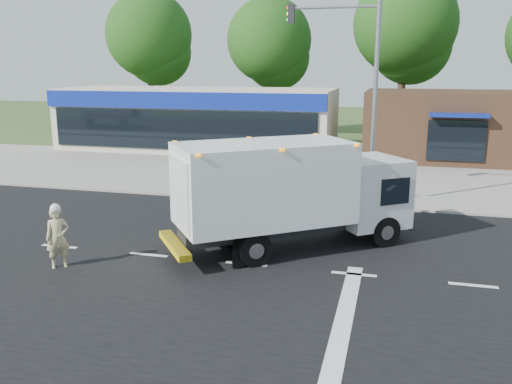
{
  "coord_description": "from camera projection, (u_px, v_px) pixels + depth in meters",
  "views": [
    {
      "loc": [
        3.9,
        -13.84,
        5.48
      ],
      "look_at": [
        -0.17,
        1.72,
        1.7
      ],
      "focal_mm": 38.0,
      "sensor_mm": 36.0,
      "label": 1
    }
  ],
  "objects": [
    {
      "name": "road_asphalt",
      "position": [
        246.0,
        264.0,
        15.25
      ],
      "size": [
        60.0,
        14.0,
        0.02
      ],
      "primitive_type": "cube",
      "color": "black",
      "rests_on": "ground"
    },
    {
      "name": "lane_markings",
      "position": [
        283.0,
        287.0,
        13.64
      ],
      "size": [
        55.2,
        7.0,
        0.01
      ],
      "color": "silver",
      "rests_on": "road_asphalt"
    },
    {
      "name": "parking_apron",
      "position": [
        318.0,
        172.0,
        28.43
      ],
      "size": [
        60.0,
        9.0,
        0.02
      ],
      "primitive_type": "cube",
      "color": "gray",
      "rests_on": "ground"
    },
    {
      "name": "emergency_worker",
      "position": [
        58.0,
        236.0,
        14.84
      ],
      "size": [
        0.74,
        0.72,
        1.83
      ],
      "rotation": [
        0.0,
        0.0,
        0.71
      ],
      "color": "tan",
      "rests_on": "ground"
    },
    {
      "name": "brown_storefront",
      "position": [
        452.0,
        126.0,
        31.88
      ],
      "size": [
        10.0,
        6.7,
        4.0
      ],
      "color": "#382316",
      "rests_on": "ground"
    },
    {
      "name": "ground",
      "position": [
        246.0,
        264.0,
        15.25
      ],
      "size": [
        120.0,
        120.0,
        0.0
      ],
      "primitive_type": "plane",
      "color": "#385123",
      "rests_on": "ground"
    },
    {
      "name": "ems_box_truck",
      "position": [
        289.0,
        187.0,
        16.17
      ],
      "size": [
        7.38,
        6.32,
        3.32
      ],
      "rotation": [
        0.0,
        0.0,
        0.64
      ],
      "color": "black",
      "rests_on": "ground"
    },
    {
      "name": "traffic_signal_pole",
      "position": [
        359.0,
        80.0,
        20.7
      ],
      "size": [
        3.51,
        0.25,
        8.0
      ],
      "color": "gray",
      "rests_on": "ground"
    },
    {
      "name": "sidewalk",
      "position": [
        299.0,
        196.0,
        22.96
      ],
      "size": [
        60.0,
        2.4,
        0.12
      ],
      "primitive_type": "cube",
      "color": "gray",
      "rests_on": "ground"
    },
    {
      "name": "background_trees",
      "position": [
        337.0,
        39.0,
        40.29
      ],
      "size": [
        36.77,
        7.39,
        12.1
      ],
      "color": "#332114",
      "rests_on": "ground"
    },
    {
      "name": "retail_strip_mall",
      "position": [
        197.0,
        119.0,
        35.78
      ],
      "size": [
        18.0,
        6.2,
        4.0
      ],
      "color": "beige",
      "rests_on": "ground"
    }
  ]
}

